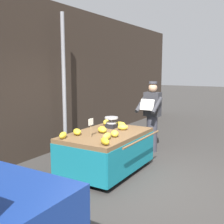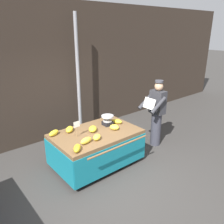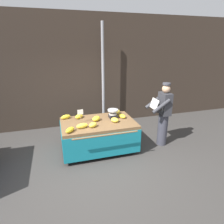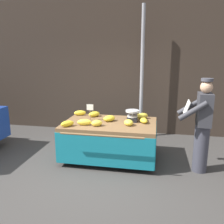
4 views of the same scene
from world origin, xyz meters
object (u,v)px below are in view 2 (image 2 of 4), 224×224
object	(u,v)px
weighing_scale	(107,120)
street_pole	(78,79)
vendor_person	(156,113)
banana_bunch_0	(54,133)
banana_bunch_7	(114,127)
banana_bunch_5	(97,137)
price_sign	(77,126)
banana_bunch_4	(117,121)
banana_bunch_8	(93,129)
banana_bunch_1	(86,141)
banana_bunch_2	(107,118)
banana_bunch_6	(70,129)
banana_cart	(96,140)
banana_bunch_3	(77,148)

from	to	relation	value
weighing_scale	street_pole	bearing A→B (deg)	86.37
street_pole	vendor_person	world-z (taller)	street_pole
banana_bunch_0	banana_bunch_7	xyz separation A→B (m)	(1.17, -0.58, 0.00)
banana_bunch_7	banana_bunch_5	bearing A→B (deg)	-165.19
weighing_scale	price_sign	xyz separation A→B (m)	(-0.86, -0.09, 0.13)
banana_bunch_4	banana_bunch_8	xyz separation A→B (m)	(-0.70, -0.01, 0.01)
banana_bunch_1	banana_bunch_2	size ratio (longest dim) A/B	0.98
price_sign	banana_bunch_4	xyz separation A→B (m)	(1.10, 0.02, -0.20)
banana_bunch_2	banana_bunch_6	size ratio (longest dim) A/B	1.06
banana_bunch_0	banana_bunch_5	bearing A→B (deg)	-51.89
weighing_scale	banana_bunch_6	bearing A→B (deg)	164.86
banana_cart	banana_bunch_4	distance (m)	0.72
banana_cart	banana_bunch_6	size ratio (longest dim) A/B	7.08
weighing_scale	banana_bunch_3	distance (m)	1.31
banana_bunch_8	vendor_person	xyz separation A→B (m)	(1.75, -0.30, 0.03)
banana_bunch_4	banana_bunch_7	size ratio (longest dim) A/B	1.16
banana_bunch_6	banana_bunch_0	bearing A→B (deg)	171.61
banana_cart	banana_bunch_6	xyz separation A→B (m)	(-0.43, 0.38, 0.26)
banana_bunch_0	banana_bunch_2	size ratio (longest dim) A/B	0.95
street_pole	banana_bunch_8	world-z (taller)	street_pole
banana_bunch_7	price_sign	bearing A→B (deg)	165.74
banana_bunch_3	banana_bunch_8	distance (m)	0.87
price_sign	banana_bunch_6	distance (m)	0.37
banana_bunch_1	street_pole	bearing A→B (deg)	61.56
banana_bunch_7	banana_bunch_8	world-z (taller)	banana_bunch_8
price_sign	banana_bunch_7	distance (m)	0.87
weighing_scale	banana_bunch_3	size ratio (longest dim) A/B	1.05
banana_bunch_7	banana_bunch_8	size ratio (longest dim) A/B	0.80
banana_bunch_1	banana_bunch_8	bearing A→B (deg)	41.50
price_sign	banana_bunch_0	world-z (taller)	price_sign
banana_bunch_0	banana_bunch_3	distance (m)	0.87
banana_bunch_6	vendor_person	distance (m)	2.23
banana_bunch_5	vendor_person	bearing A→B (deg)	2.33
weighing_scale	banana_bunch_1	xyz separation A→B (m)	(-0.88, -0.44, -0.06)
banana_cart	weighing_scale	world-z (taller)	weighing_scale
banana_bunch_1	banana_bunch_2	world-z (taller)	banana_bunch_2
banana_bunch_2	banana_bunch_6	bearing A→B (deg)	-179.57
banana_bunch_2	banana_bunch_5	distance (m)	1.06
banana_bunch_8	banana_bunch_3	bearing A→B (deg)	-144.08
banana_bunch_8	banana_bunch_2	bearing A→B (deg)	25.89
banana_bunch_2	banana_bunch_5	xyz separation A→B (m)	(-0.81, -0.69, -0.00)
price_sign	banana_bunch_0	bearing A→B (deg)	132.82
vendor_person	banana_bunch_5	bearing A→B (deg)	-177.67
street_pole	banana_bunch_5	size ratio (longest dim) A/B	15.64
banana_bunch_1	banana_bunch_2	distance (m)	1.26
banana_bunch_3	price_sign	bearing A→B (deg)	58.31
banana_bunch_2	banana_bunch_0	bearing A→B (deg)	178.23
street_pole	banana_bunch_5	distance (m)	2.09
banana_bunch_3	banana_bunch_7	world-z (taller)	banana_bunch_7
banana_bunch_3	banana_bunch_1	bearing A→B (deg)	26.33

